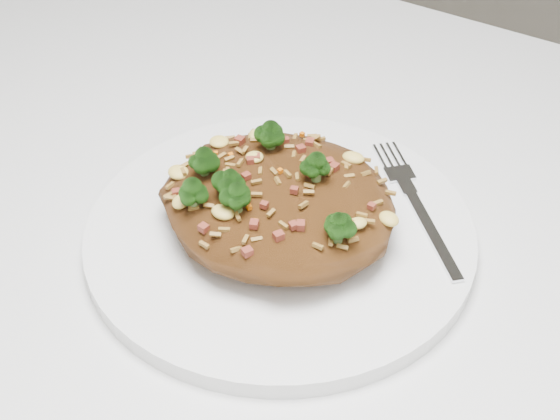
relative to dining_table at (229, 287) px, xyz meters
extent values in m
cube|color=silver|center=(0.00, 0.00, 0.07)|extent=(1.20, 0.80, 0.04)
cylinder|color=brown|center=(-0.54, 0.34, -0.30)|extent=(0.06, 0.06, 0.71)
cylinder|color=white|center=(0.06, -0.01, 0.10)|extent=(0.29, 0.29, 0.01)
ellipsoid|color=brown|center=(0.06, -0.01, 0.13)|extent=(0.17, 0.16, 0.04)
ellipsoid|color=#123B08|center=(0.02, -0.06, 0.15)|extent=(0.02, 0.02, 0.02)
ellipsoid|color=#123B08|center=(0.12, -0.03, 0.15)|extent=(0.02, 0.02, 0.02)
ellipsoid|color=#123B08|center=(0.04, -0.04, 0.16)|extent=(0.02, 0.02, 0.02)
ellipsoid|color=#123B08|center=(0.08, 0.01, 0.16)|extent=(0.02, 0.02, 0.02)
ellipsoid|color=#123B08|center=(0.05, -0.05, 0.16)|extent=(0.02, 0.02, 0.02)
ellipsoid|color=#123B08|center=(0.03, 0.02, 0.16)|extent=(0.02, 0.02, 0.02)
ellipsoid|color=#123B08|center=(0.01, -0.03, 0.16)|extent=(0.02, 0.02, 0.02)
cube|color=silver|center=(0.17, 0.03, 0.11)|extent=(0.08, 0.07, 0.00)
cube|color=silver|center=(0.10, 0.10, 0.11)|extent=(0.04, 0.04, 0.00)
camera|label=1|loc=(0.29, -0.36, 0.49)|focal=50.00mm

